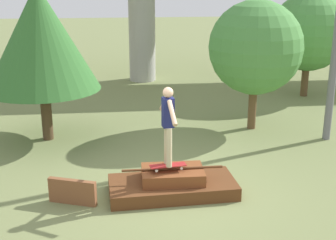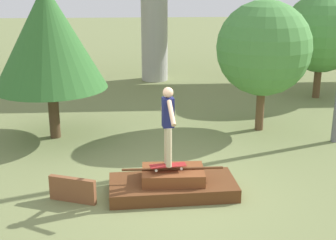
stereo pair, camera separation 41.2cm
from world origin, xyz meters
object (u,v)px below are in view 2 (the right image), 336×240
at_px(skateboard, 168,166).
at_px(tree_behind_left, 264,48).
at_px(skater, 168,121).
at_px(tree_behind_right, 48,37).

bearing_deg(skateboard, tree_behind_left, 54.40).
height_order(skater, tree_behind_left, tree_behind_left).
height_order(skater, tree_behind_right, tree_behind_right).
bearing_deg(tree_behind_left, skateboard, -125.60).
height_order(skateboard, skater, skater).
xyz_separation_m(skateboard, tree_behind_right, (-2.92, 3.76, 2.11)).
xyz_separation_m(tree_behind_left, tree_behind_right, (-5.83, -0.31, 0.40)).
distance_m(skateboard, tree_behind_left, 5.30).
bearing_deg(tree_behind_right, tree_behind_left, 3.06).
distance_m(tree_behind_left, tree_behind_right, 5.85).
bearing_deg(tree_behind_right, skater, -52.22).
height_order(tree_behind_left, tree_behind_right, tree_behind_right).
bearing_deg(tree_behind_right, skateboard, -52.22).
relative_size(skater, tree_behind_left, 0.44).
distance_m(skater, tree_behind_left, 5.07).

